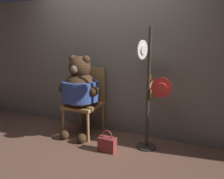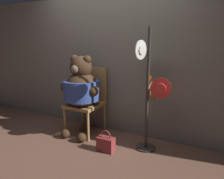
# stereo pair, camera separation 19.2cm
# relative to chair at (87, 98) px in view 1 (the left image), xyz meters

# --- Properties ---
(ground_plane) EXTENTS (14.00, 14.00, 0.00)m
(ground_plane) POSITION_rel_chair_xyz_m (0.31, -0.51, -0.57)
(ground_plane) COLOR brown
(wall_back) EXTENTS (8.00, 0.10, 2.22)m
(wall_back) POSITION_rel_chair_xyz_m (0.31, 0.26, 0.54)
(wall_back) COLOR slate
(wall_back) RESTS_ON ground_plane
(chair) EXTENTS (0.51, 0.56, 1.08)m
(chair) POSITION_rel_chair_xyz_m (0.00, 0.00, 0.00)
(chair) COLOR #B2844C
(chair) RESTS_ON ground_plane
(teddy_bear) EXTENTS (0.69, 0.62, 1.29)m
(teddy_bear) POSITION_rel_chair_xyz_m (0.00, -0.19, 0.21)
(teddy_bear) COLOR #3D2819
(teddy_bear) RESTS_ON ground_plane
(hat_display_rack) EXTENTS (0.53, 0.58, 1.69)m
(hat_display_rack) POSITION_rel_chair_xyz_m (1.10, -0.13, 0.28)
(hat_display_rack) COLOR #332D28
(hat_display_rack) RESTS_ON ground_plane
(handbag_on_ground) EXTENTS (0.24, 0.13, 0.31)m
(handbag_on_ground) POSITION_rel_chair_xyz_m (0.62, -0.50, -0.46)
(handbag_on_ground) COLOR maroon
(handbag_on_ground) RESTS_ON ground_plane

